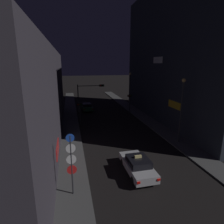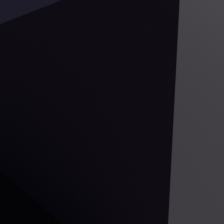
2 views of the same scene
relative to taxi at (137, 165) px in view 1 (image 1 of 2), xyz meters
name	(u,v)px [view 1 (image 1 of 2)]	position (x,y,z in m)	size (l,w,h in m)	color
sidewalk_left	(71,119)	(-5.10, 16.86, -0.67)	(2.29, 57.56, 0.12)	#4C4C4C
sidewalk_right	(140,115)	(6.77, 16.86, -0.67)	(2.29, 57.56, 0.12)	#4C4C4C
building_facade_left	(15,99)	(-10.58, 8.32, 4.35)	(8.74, 31.08, 10.17)	#3D3842
building_facade_right	(183,55)	(11.92, 13.65, 9.27)	(8.09, 27.12, 20.00)	#282D38
taxi	(137,165)	(0.00, 0.00, 0.00)	(1.87, 4.47, 1.62)	#B7B7BC
far_car	(87,107)	(-2.01, 22.45, 0.00)	(2.12, 4.57, 1.42)	#1E512D
traffic_light_overhead	(88,94)	(-2.06, 17.97, 3.20)	(4.40, 0.42, 5.45)	#2D2D33
traffic_light_left_kerb	(80,109)	(-3.71, 13.96, 1.64)	(0.80, 0.42, 3.27)	#2D2D33
traffic_light_right_kerb	(130,100)	(5.37, 18.74, 1.75)	(0.80, 0.42, 3.44)	#2D2D33
sign_pole_left	(71,161)	(-5.12, -1.53, 1.85)	(0.64, 0.10, 4.28)	#2D2D33
street_lamp_near_block	(182,104)	(6.64, 4.81, 3.74)	(0.41, 0.41, 7.06)	#2D2D33
street_lamp_far_block	(130,88)	(6.43, 22.12, 3.45)	(0.37, 0.37, 6.89)	#2D2D33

